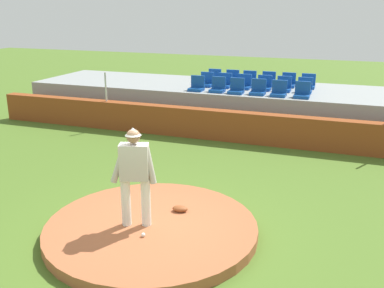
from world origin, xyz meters
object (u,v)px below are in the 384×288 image
Objects in this scene: stadium_chair_16 at (288,83)px; stadium_chair_3 at (258,90)px; stadium_chair_4 at (279,91)px; stadium_chair_15 at (268,81)px; stadium_chair_5 at (302,93)px; stadium_chair_9 at (264,86)px; baseball at (143,235)px; fielding_glove at (180,209)px; stadium_chair_6 at (207,82)px; stadium_chair_10 at (284,87)px; stadium_chair_17 at (308,84)px; pitcher at (135,170)px; stadium_chair_1 at (218,87)px; stadium_chair_2 at (237,89)px; stadium_chair_11 at (305,88)px; stadium_chair_8 at (244,84)px; stadium_chair_7 at (224,83)px; stadium_chair_12 at (214,78)px; stadium_chair_0 at (197,86)px; stadium_chair_13 at (232,79)px; stadium_chair_14 at (249,80)px.

stadium_chair_3 is at bearing 67.78° from stadium_chair_16.
stadium_chair_4 is 1.96m from stadium_chair_15.
stadium_chair_5 is 2.31m from stadium_chair_15.
stadium_chair_4 is 1.00× the size of stadium_chair_9.
baseball is 1.17m from fielding_glove.
stadium_chair_6 is (-2.75, 0.93, 0.00)m from stadium_chair_4.
stadium_chair_10 is 1.00× the size of stadium_chair_16.
stadium_chair_17 is (0.73, 1.79, 0.00)m from stadium_chair_4.
pitcher reaches higher than stadium_chair_1.
stadium_chair_2 is 1.00× the size of stadium_chair_16.
stadium_chair_11 is (1.67, 8.90, 1.18)m from baseball.
stadium_chair_17 is at bearing -91.04° from stadium_chair_11.
stadium_chair_1 is 1.00× the size of stadium_chair_11.
stadium_chair_8 is 2.09m from stadium_chair_11.
stadium_chair_5 is at bearing 161.76° from stadium_chair_7.
stadium_chair_8 and stadium_chair_9 have the same top height.
stadium_chair_3 is 1.00× the size of stadium_chair_12.
stadium_chair_10 is at bearing 88.58° from stadium_chair_16.
stadium_chair_10 is (2.82, 0.89, 0.00)m from stadium_chair_0.
stadium_chair_3 is 0.86m from stadium_chair_9.
stadium_chair_13 is (-0.67, 0.91, 0.00)m from stadium_chair_8.
stadium_chair_17 is (3.48, -0.02, 0.00)m from stadium_chair_12.
fielding_glove is at bearing 36.96° from pitcher.
stadium_chair_6 is at bearing -0.28° from stadium_chair_10.
stadium_chair_6 and stadium_chair_11 have the same top height.
stadium_chair_7 is 1.00× the size of stadium_chair_11.
stadium_chair_9 is (1.43, -0.03, 0.00)m from stadium_chair_7.
stadium_chair_6 is (-2.07, 0.89, 0.00)m from stadium_chair_3.
fielding_glove is at bearing 78.39° from baseball.
stadium_chair_9 is 0.67m from stadium_chair_10.
stadium_chair_10 is at bearing -1.37° from stadium_chair_11.
stadium_chair_12 is 1.00× the size of stadium_chair_16.
stadium_chair_13 reaches higher than fielding_glove.
stadium_chair_0 is at bearing 102.98° from baseball.
stadium_chair_1 is at bearing 31.49° from stadium_chair_9.
stadium_chair_1 is at bearing 22.79° from stadium_chair_10.
stadium_chair_17 is (0.69, -0.02, 0.00)m from stadium_chair_16.
stadium_chair_3 and stadium_chair_10 have the same top height.
stadium_chair_8 is 2.28m from stadium_chair_17.
fielding_glove is at bearing 83.99° from stadium_chair_4.
stadium_chair_7 and stadium_chair_13 have the same top height.
stadium_chair_6 is at bearing -93.21° from stadium_chair_0.
stadium_chair_9 is 1.00× the size of stadium_chair_17.
stadium_chair_14 is at bearing -23.30° from stadium_chair_11.
stadium_chair_13 is at bearing -33.43° from stadium_chair_9.
stadium_chair_5 is at bearing 179.78° from stadium_chair_0.
baseball is 8.27m from stadium_chair_5.
stadium_chair_9 and stadium_chair_16 have the same top height.
stadium_chair_12 is at bearing -0.55° from stadium_chair_14.
stadium_chair_17 is at bearing -89.85° from stadium_chair_5.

